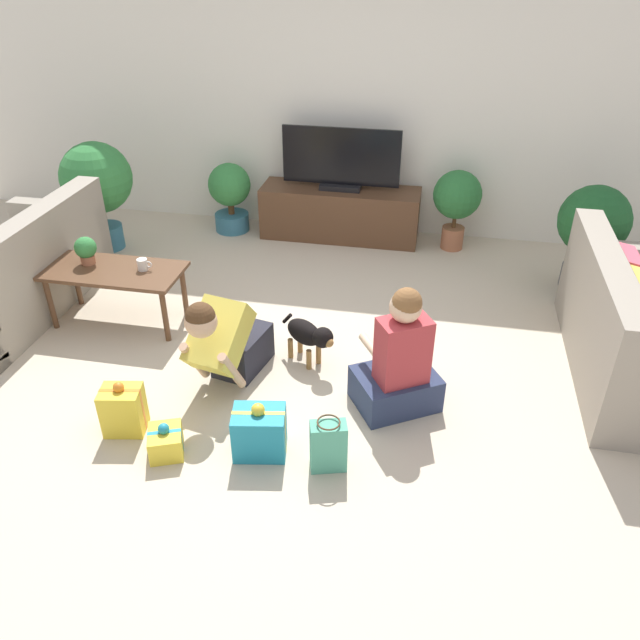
% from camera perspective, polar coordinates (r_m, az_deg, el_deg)
% --- Properties ---
extents(ground_plane, '(16.00, 16.00, 0.00)m').
position_cam_1_polar(ground_plane, '(4.58, -2.81, -4.22)').
color(ground_plane, beige).
extents(wall_back, '(8.40, 0.06, 2.60)m').
position_cam_1_polar(wall_back, '(6.43, 2.71, 19.33)').
color(wall_back, white).
rests_on(wall_back, ground_plane).
extents(sofa_left, '(0.89, 1.80, 0.86)m').
position_cam_1_polar(sofa_left, '(5.70, -26.18, 3.64)').
color(sofa_left, gray).
rests_on(sofa_left, ground_plane).
extents(sofa_right, '(0.89, 1.80, 0.86)m').
position_cam_1_polar(sofa_right, '(4.89, 26.95, -1.16)').
color(sofa_right, gray).
rests_on(sofa_right, ground_plane).
extents(coffee_table, '(1.08, 0.51, 0.47)m').
position_cam_1_polar(coffee_table, '(5.15, -18.30, 3.88)').
color(coffee_table, brown).
rests_on(coffee_table, ground_plane).
extents(tv_console, '(1.60, 0.46, 0.52)m').
position_cam_1_polar(tv_console, '(6.47, 1.84, 9.74)').
color(tv_console, brown).
rests_on(tv_console, ground_plane).
extents(tv, '(1.16, 0.20, 0.61)m').
position_cam_1_polar(tv, '(6.29, 1.93, 14.19)').
color(tv, black).
rests_on(tv, tv_console).
extents(potted_plant_corner_left, '(0.67, 0.67, 1.06)m').
position_cam_1_polar(potted_plant_corner_left, '(6.43, -19.72, 11.77)').
color(potted_plant_corner_left, '#336B84').
rests_on(potted_plant_corner_left, ground_plane).
extents(potted_plant_corner_right, '(0.60, 0.60, 0.93)m').
position_cam_1_polar(potted_plant_corner_right, '(5.82, 23.67, 7.83)').
color(potted_plant_corner_right, '#4C4C51').
rests_on(potted_plant_corner_right, ground_plane).
extents(potted_plant_back_left, '(0.44, 0.44, 0.72)m').
position_cam_1_polar(potted_plant_back_left, '(6.64, -8.23, 11.42)').
color(potted_plant_back_left, '#336B84').
rests_on(potted_plant_back_left, ground_plane).
extents(potted_plant_back_right, '(0.47, 0.47, 0.79)m').
position_cam_1_polar(potted_plant_back_right, '(6.26, 12.42, 10.76)').
color(potted_plant_back_right, '#A36042').
rests_on(potted_plant_back_right, ground_plane).
extents(person_kneeling, '(0.46, 0.80, 0.77)m').
position_cam_1_polar(person_kneeling, '(4.28, -8.57, -1.86)').
color(person_kneeling, '#23232D').
rests_on(person_kneeling, ground_plane).
extents(person_sitting, '(0.65, 0.62, 0.91)m').
position_cam_1_polar(person_sitting, '(4.05, 7.22, -4.06)').
color(person_sitting, '#283351').
rests_on(person_sitting, ground_plane).
extents(dog, '(0.44, 0.34, 0.36)m').
position_cam_1_polar(dog, '(4.47, -1.00, -1.37)').
color(dog, black).
rests_on(dog, ground_plane).
extents(gift_box_a, '(0.35, 0.28, 0.37)m').
position_cam_1_polar(gift_box_a, '(3.81, -5.55, -10.15)').
color(gift_box_a, teal).
rests_on(gift_box_a, ground_plane).
extents(gift_box_b, '(0.27, 0.28, 0.22)m').
position_cam_1_polar(gift_box_b, '(3.95, -13.92, -10.74)').
color(gift_box_b, yellow).
rests_on(gift_box_b, ground_plane).
extents(gift_box_c, '(0.28, 0.24, 0.37)m').
position_cam_1_polar(gift_box_c, '(4.13, -17.54, -7.82)').
color(gift_box_c, yellow).
rests_on(gift_box_c, ground_plane).
extents(gift_bag_a, '(0.24, 0.17, 0.35)m').
position_cam_1_polar(gift_bag_a, '(3.69, 0.77, -11.42)').
color(gift_bag_a, '#4CA384').
rests_on(gift_bag_a, ground_plane).
extents(mug, '(0.12, 0.08, 0.09)m').
position_cam_1_polar(mug, '(5.02, -15.89, 4.91)').
color(mug, silver).
rests_on(mug, coffee_table).
extents(tabletop_plant, '(0.17, 0.17, 0.22)m').
position_cam_1_polar(tabletop_plant, '(5.23, -20.63, 6.07)').
color(tabletop_plant, '#A36042').
rests_on(tabletop_plant, coffee_table).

